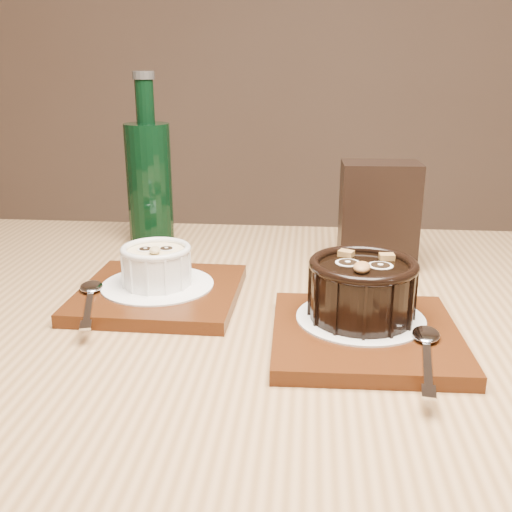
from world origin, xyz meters
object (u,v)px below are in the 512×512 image
Objects in this scene: ramekin_white at (157,264)px; condiment_stand at (378,215)px; tray_left at (160,294)px; green_bottle at (149,179)px; tray_right at (365,336)px; ramekin_dark at (362,286)px; table at (276,402)px.

ramekin_white is 0.58× the size of condiment_stand.
condiment_stand is (0.26, 0.15, 0.03)m from ramekin_white.
green_bottle is at bearing 108.04° from tray_left.
tray_right is (0.23, -0.09, 0.00)m from tray_left.
ramekin_white is at bearing 158.68° from tray_right.
ramekin_dark is (0.23, -0.06, 0.04)m from tray_left.
ramekin_white is (-0.00, 0.01, 0.03)m from tray_left.
condiment_stand is at bearing 30.69° from tray_left.
tray_left is at bearing -149.31° from condiment_stand.
tray_left is 0.72× the size of green_bottle.
tray_left is (-0.14, 0.06, 0.10)m from table.
table is 15.11× the size of ramekin_white.
condiment_stand is 0.34m from green_bottle.
green_bottle is at bearing 134.21° from tray_right.
tray_right is at bearing -96.39° from condiment_stand.
tray_left is 1.67× the size of ramekin_dark.
table is 0.29m from condiment_stand.
condiment_stand is at bearing 17.36° from ramekin_white.
ramekin_dark is at bearing -3.68° from table.
green_bottle is at bearing 95.68° from ramekin_white.
table is 6.78× the size of tray_right.
tray_left is 0.26m from green_bottle.
ramekin_dark is at bearing -28.53° from ramekin_white.
condiment_stand is (0.12, 0.21, 0.16)m from table.
table is 0.18m from tray_left.
tray_right is at bearing -17.79° from table.
ramekin_dark reaches higher than tray_left.
green_bottle is (-0.22, 0.28, 0.19)m from table.
green_bottle is at bearing 167.20° from condiment_stand.
tray_left is at bearing 173.68° from ramekin_dark.
condiment_stand is (0.03, 0.24, 0.06)m from tray_right.
table is 0.21m from ramekin_white.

